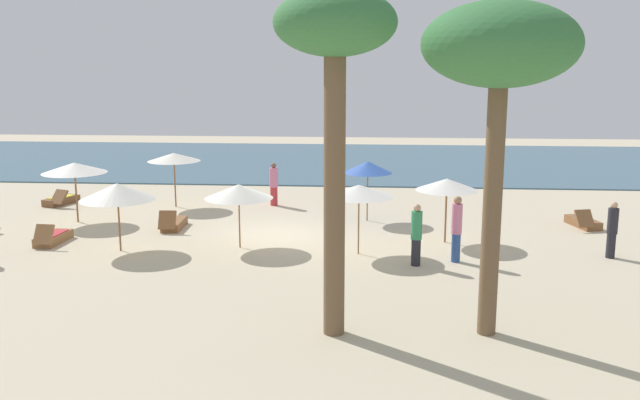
{
  "coord_description": "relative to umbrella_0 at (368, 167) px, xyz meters",
  "views": [
    {
      "loc": [
        2.99,
        -22.01,
        5.63
      ],
      "look_at": [
        1.33,
        0.47,
        1.1
      ],
      "focal_mm": 38.92,
      "sensor_mm": 36.0,
      "label": 1
    }
  ],
  "objects": [
    {
      "name": "umbrella_2",
      "position": [
        -7.41,
        -4.58,
        -0.12
      ],
      "size": [
        2.25,
        2.25,
        2.07
      ],
      "color": "brown",
      "rests_on": "ground_plane"
    },
    {
      "name": "person_5",
      "position": [
        7.1,
        -4.28,
        -1.09
      ],
      "size": [
        0.42,
        0.42,
        1.67
      ],
      "color": "#26262D",
      "rests_on": "ground_plane"
    },
    {
      "name": "palm_0",
      "position": [
        2.58,
        -10.33,
        3.86
      ],
      "size": [
        3.09,
        3.09,
        6.8
      ],
      "color": "brown",
      "rests_on": "ground_plane"
    },
    {
      "name": "umbrella_0",
      "position": [
        0.0,
        0.0,
        0.0
      ],
      "size": [
        1.75,
        1.75,
        2.15
      ],
      "color": "olive",
      "rests_on": "ground_plane"
    },
    {
      "name": "ground_plane",
      "position": [
        -2.89,
        -2.32,
        -1.94
      ],
      "size": [
        60.0,
        60.0,
        0.0
      ],
      "primitive_type": "plane",
      "color": "beige"
    },
    {
      "name": "person_4",
      "position": [
        -3.71,
        2.41,
        -1.08
      ],
      "size": [
        0.34,
        0.34,
        1.7
      ],
      "color": "#BF3338",
      "rests_on": "ground_plane"
    },
    {
      "name": "lounger_1",
      "position": [
        -12.22,
        1.95,
        -1.76
      ],
      "size": [
        1.12,
        1.79,
        0.69
      ],
      "color": "brown",
      "rests_on": "ground_plane"
    },
    {
      "name": "umbrella_3",
      "position": [
        -10.27,
        -0.98,
        0.01
      ],
      "size": [
        2.25,
        2.25,
        2.13
      ],
      "color": "brown",
      "rests_on": "ground_plane"
    },
    {
      "name": "lounger_2",
      "position": [
        -6.59,
        -1.7,
        -1.77
      ],
      "size": [
        0.66,
        1.66,
        0.74
      ],
      "color": "brown",
      "rests_on": "ground_plane"
    },
    {
      "name": "ocean_water",
      "position": [
        -2.89,
        14.68,
        -1.91
      ],
      "size": [
        48.0,
        16.0,
        0.06
      ],
      "primitive_type": "cube",
      "color": "#3D6075",
      "rests_on": "ground_plane"
    },
    {
      "name": "umbrella_5",
      "position": [
        -0.23,
        -4.4,
        -0.03
      ],
      "size": [
        2.05,
        2.05,
        2.08
      ],
      "color": "olive",
      "rests_on": "ground_plane"
    },
    {
      "name": "lounger_3",
      "position": [
        7.45,
        -0.43,
        -1.77
      ],
      "size": [
        0.98,
        1.76,
        0.71
      ],
      "color": "brown",
      "rests_on": "ground_plane"
    },
    {
      "name": "lounger_0",
      "position": [
        -9.85,
        -3.89,
        -1.76
      ],
      "size": [
        0.69,
        1.68,
        0.73
      ],
      "color": "olive",
      "rests_on": "ground_plane"
    },
    {
      "name": "palm_2",
      "position": [
        -0.62,
        -10.56,
        3.99
      ],
      "size": [
        2.42,
        2.42,
        7.03
      ],
      "color": "brown",
      "rests_on": "ground_plane"
    },
    {
      "name": "person_3",
      "position": [
        1.4,
        -5.48,
        -1.04
      ],
      "size": [
        0.34,
        0.34,
        1.76
      ],
      "color": "#26262D",
      "rests_on": "ground_plane"
    },
    {
      "name": "umbrella_6",
      "position": [
        -7.52,
        1.86,
        0.03
      ],
      "size": [
        2.03,
        2.03,
        2.13
      ],
      "color": "brown",
      "rests_on": "ground_plane"
    },
    {
      "name": "umbrella_4",
      "position": [
        2.48,
        -2.86,
        -0.09
      ],
      "size": [
        1.95,
        1.95,
        2.04
      ],
      "color": "brown",
      "rests_on": "ground_plane"
    },
    {
      "name": "person_2",
      "position": [
        2.56,
        -5.03,
        -0.95
      ],
      "size": [
        0.39,
        0.39,
        1.91
      ],
      "color": "#2D4C8C",
      "rests_on": "ground_plane"
    },
    {
      "name": "umbrella_1",
      "position": [
        -3.87,
        -3.96,
        -0.18
      ],
      "size": [
        2.09,
        2.09,
        1.97
      ],
      "color": "olive",
      "rests_on": "ground_plane"
    }
  ]
}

